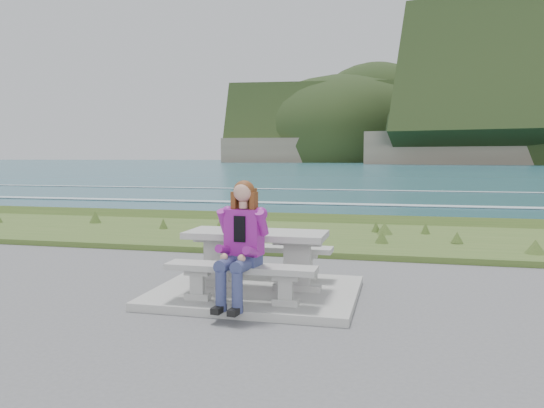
# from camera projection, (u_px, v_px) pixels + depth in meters

# --- Properties ---
(concrete_slab) EXTENTS (2.60, 2.10, 0.10)m
(concrete_slab) POSITION_uv_depth(u_px,v_px,m) (256.00, 292.00, 6.91)
(concrete_slab) COLOR #989893
(concrete_slab) RESTS_ON ground
(picnic_table) EXTENTS (1.80, 0.75, 0.75)m
(picnic_table) POSITION_uv_depth(u_px,v_px,m) (256.00, 244.00, 6.86)
(picnic_table) COLOR #989893
(picnic_table) RESTS_ON concrete_slab
(bench_landward) EXTENTS (1.80, 0.35, 0.45)m
(bench_landward) POSITION_uv_depth(u_px,v_px,m) (241.00, 273.00, 6.20)
(bench_landward) COLOR #989893
(bench_landward) RESTS_ON concrete_slab
(bench_seaward) EXTENTS (1.80, 0.35, 0.45)m
(bench_seaward) POSITION_uv_depth(u_px,v_px,m) (269.00, 253.00, 7.55)
(bench_seaward) COLOR #989893
(bench_seaward) RESTS_ON concrete_slab
(grass_verge) EXTENTS (160.00, 4.50, 0.22)m
(grass_verge) POSITION_uv_depth(u_px,v_px,m) (316.00, 239.00, 11.76)
(grass_verge) COLOR #375620
(grass_verge) RESTS_ON ground
(shore_drop) EXTENTS (160.00, 0.80, 2.20)m
(shore_drop) POSITION_uv_depth(u_px,v_px,m) (332.00, 223.00, 14.56)
(shore_drop) COLOR #65584C
(shore_drop) RESTS_ON ground
(ocean) EXTENTS (1600.00, 1600.00, 0.09)m
(ocean) POSITION_uv_depth(u_px,v_px,m) (368.00, 218.00, 31.36)
(ocean) COLOR #225260
(ocean) RESTS_ON ground
(seated_woman) EXTENTS (0.49, 0.76, 1.44)m
(seated_woman) POSITION_uv_depth(u_px,v_px,m) (239.00, 260.00, 6.05)
(seated_woman) COLOR navy
(seated_woman) RESTS_ON concrete_slab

